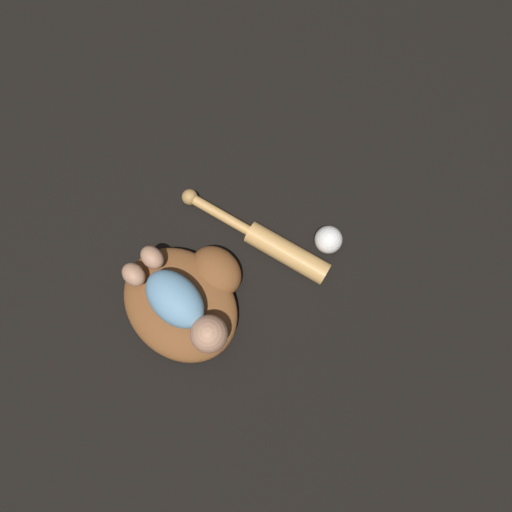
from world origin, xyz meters
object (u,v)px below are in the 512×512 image
baseball_bat (271,243)px  baseball (328,240)px  baby_figure (180,304)px  baseball_glove (187,298)px

baseball_bat → baseball: (0.14, 0.08, 0.01)m
baby_figure → baseball_glove: bearing=112.5°
baseball_glove → baby_figure: size_ratio=1.23×
baby_figure → baseball: bearing=54.0°
baby_figure → baseball: 0.44m
baseball → baseball_bat: bearing=-149.3°
baby_figure → baseball_bat: baby_figure is taller
baseball → baby_figure: bearing=-126.0°
baby_figure → baseball_bat: size_ratio=0.72×
baseball_glove → baseball_bat: 0.27m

